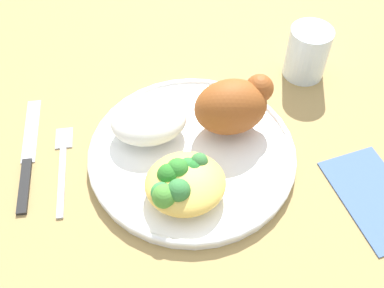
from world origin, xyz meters
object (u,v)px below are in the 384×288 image
Objects in this scene: plate at (192,153)px; water_glass at (307,53)px; rice_pile at (149,120)px; fork at (63,164)px; roasted_chicken at (233,105)px; napkin at (375,197)px; mac_cheese_with_broccoli at (183,182)px; knife at (27,163)px.

plate is 3.39× the size of water_glass.
rice_pile is 0.68× the size of fork.
roasted_chicken reaches higher than rice_pile.
rice_pile is 0.71× the size of napkin.
rice_pile is at bearing 102.68° from mac_cheese_with_broccoli.
mac_cheese_with_broccoli reaches higher than napkin.
water_glass is 0.57× the size of napkin.
water_glass is (0.24, 0.08, 0.00)m from rice_pile.
roasted_chicken is at bearing -146.77° from water_glass.
knife is 0.41m from water_glass.
water_glass is (0.36, 0.10, 0.04)m from fork.
rice_pile reaches higher than knife.
napkin is (0.22, -0.05, -0.03)m from mac_cheese_with_broccoli.
plate is 1.38× the size of knife.
napkin is (0.00, -0.23, -0.04)m from water_glass.
fork is (-0.16, 0.02, -0.01)m from plate.
mac_cheese_with_broccoli is 0.66× the size of fork.
rice_pile is at bearing 2.59° from knife.
water_glass is at bearing 17.59° from rice_pile.
roasted_chicken reaches higher than napkin.
rice_pile is 0.29m from napkin.
water_glass is (0.20, 0.12, 0.03)m from plate.
plate is 2.71× the size of rice_pile.
roasted_chicken is 0.16m from water_glass.
napkin is at bearing -89.04° from water_glass.
fork is (-0.14, 0.08, -0.03)m from mac_cheese_with_broccoli.
knife is at bearing 160.66° from napkin.
fork is 0.39m from napkin.
mac_cheese_with_broccoli is at bearing -112.22° from plate.
roasted_chicken is 0.11m from rice_pile.
plate is 2.54× the size of roasted_chicken.
rice_pile is (-0.05, 0.04, 0.03)m from plate.
water_glass reaches higher than rice_pile.
knife is (-0.04, 0.01, 0.00)m from fork.
roasted_chicken is at bearing 25.92° from plate.
plate reaches higher than fork.
water_glass is at bearing 38.80° from mac_cheese_with_broccoli.
roasted_chicken is at bearing -6.86° from rice_pile.
fork is at bearing -178.26° from roasted_chicken.
roasted_chicken is 0.27m from knife.
roasted_chicken is 0.54× the size of knife.
water_glass is at bearing 15.05° from fork.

